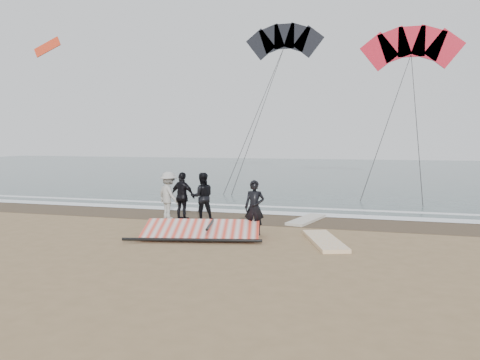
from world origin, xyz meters
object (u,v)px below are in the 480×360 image
object	(u,v)px
board_white	(324,241)
board_cream	(307,220)
man_main	(254,208)
sail_rig	(201,231)

from	to	relation	value
board_white	board_cream	bearing A→B (deg)	86.56
man_main	board_cream	xyz separation A→B (m)	(1.25, 2.93, -0.82)
board_white	sail_rig	distance (m)	3.76
board_cream	sail_rig	xyz separation A→B (m)	(-2.74, -3.76, 0.14)
sail_rig	board_white	bearing A→B (deg)	4.64
board_white	board_cream	world-z (taller)	board_white
man_main	board_white	distance (m)	2.46
board_white	sail_rig	bearing A→B (deg)	164.98
board_cream	sail_rig	size ratio (longest dim) A/B	0.61
board_white	man_main	bearing A→B (deg)	147.09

